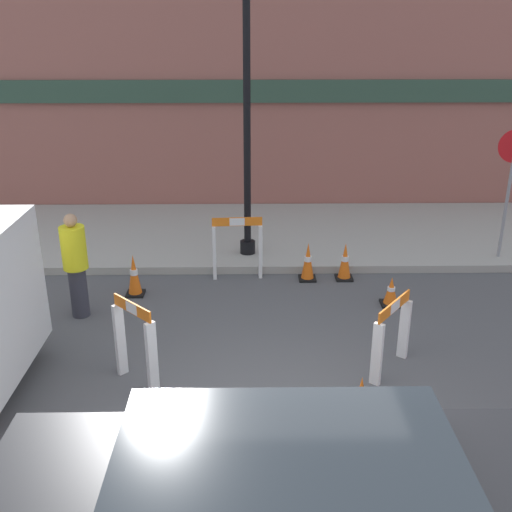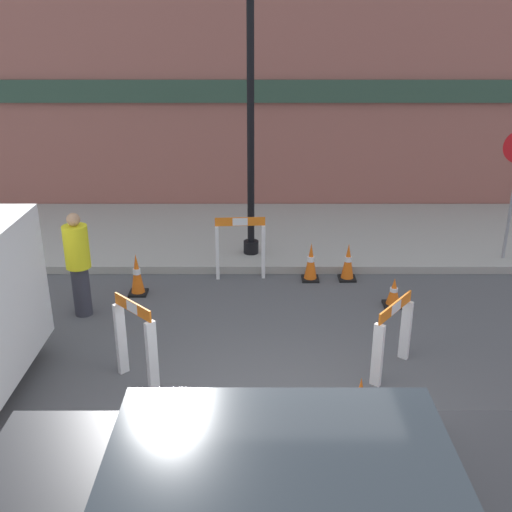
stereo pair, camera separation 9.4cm
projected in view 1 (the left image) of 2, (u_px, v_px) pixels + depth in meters
ground_plane at (265, 433)px, 6.69m from camera, size 60.00×60.00×0.00m
sidewalk_slab at (256, 234)px, 12.70m from camera, size 18.00×4.00×0.14m
storefront_facade at (255, 93)px, 13.65m from camera, size 18.00×0.22×5.50m
streetlamp_post at (247, 81)px, 10.30m from camera, size 0.44×0.44×4.93m
stop_sign at (511, 173)px, 10.72m from camera, size 0.60×0.09×2.39m
barricade_0 at (135, 342)px, 7.38m from camera, size 0.62×0.62×1.14m
barricade_1 at (392, 333)px, 7.70m from camera, size 0.64×0.77×1.01m
barricade_2 at (237, 246)px, 10.50m from camera, size 0.88×0.18×1.13m
traffic_cone_0 at (391, 292)px, 9.62m from camera, size 0.30×0.30×0.49m
traffic_cone_1 at (308, 262)px, 10.53m from camera, size 0.30×0.30×0.69m
traffic_cone_2 at (360, 403)px, 6.69m from camera, size 0.30×0.30×0.65m
traffic_cone_3 at (345, 262)px, 10.55m from camera, size 0.30×0.30×0.68m
traffic_cone_4 at (134, 276)px, 9.93m from camera, size 0.30×0.30×0.72m
person_worker at (75, 263)px, 9.04m from camera, size 0.44×0.44×1.66m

